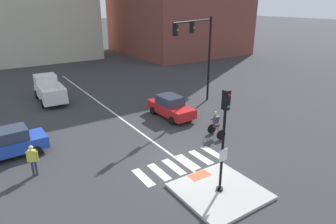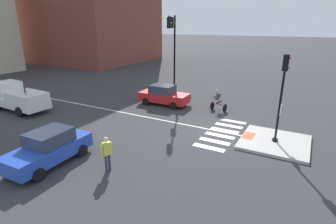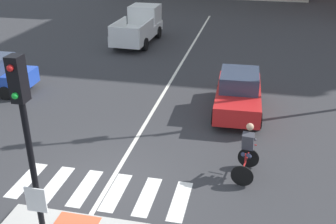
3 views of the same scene
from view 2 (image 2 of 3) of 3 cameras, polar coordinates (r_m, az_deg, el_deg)
ground_plane at (r=16.57m, az=11.04°, el=-4.35°), size 300.00×300.00×0.00m
traffic_island at (r=15.97m, az=22.22°, el=-6.06°), size 3.66×3.60×0.15m
tactile_pad_front at (r=16.12m, az=17.16°, el=-4.94°), size 1.10×0.60×0.01m
signal_pole at (r=15.06m, az=23.60°, el=4.21°), size 0.44×0.38×4.77m
crosswalk_stripe_a at (r=14.50m, az=8.89°, el=-7.65°), size 0.44×1.80×0.01m
crosswalk_stripe_b at (r=15.29m, az=10.12°, el=-6.28°), size 0.44×1.80×0.01m
crosswalk_stripe_c at (r=16.11m, az=11.22°, el=-5.04°), size 0.44×1.80×0.01m
crosswalk_stripe_d at (r=16.93m, az=12.21°, el=-3.91°), size 0.44×1.80×0.01m
crosswalk_stripe_e at (r=17.76m, az=13.11°, el=-2.89°), size 0.44×1.80×0.01m
crosswalk_stripe_f at (r=18.61m, az=13.93°, el=-1.97°), size 0.44×1.80×0.01m
lane_centre_line at (r=21.66m, az=-14.73°, el=0.88°), size 0.14×28.00×0.01m
traffic_light_mast at (r=24.48m, az=1.12°, el=15.33°), size 5.41×2.45×7.16m
car_red_eastbound_mid at (r=21.65m, az=-0.96°, el=3.71°), size 1.95×4.15×1.64m
car_blue_cross_left at (r=13.69m, az=-24.52°, el=-7.11°), size 4.16×1.97×1.64m
pickup_truck_white_westbound_distant at (r=23.48m, az=-30.26°, el=2.76°), size 2.19×5.16×2.08m
cyclist at (r=20.32m, az=10.87°, el=2.57°), size 0.80×1.17×1.68m
pedestrian_at_curb_left at (r=12.09m, az=-13.20°, el=-8.33°), size 0.52×0.33×1.67m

